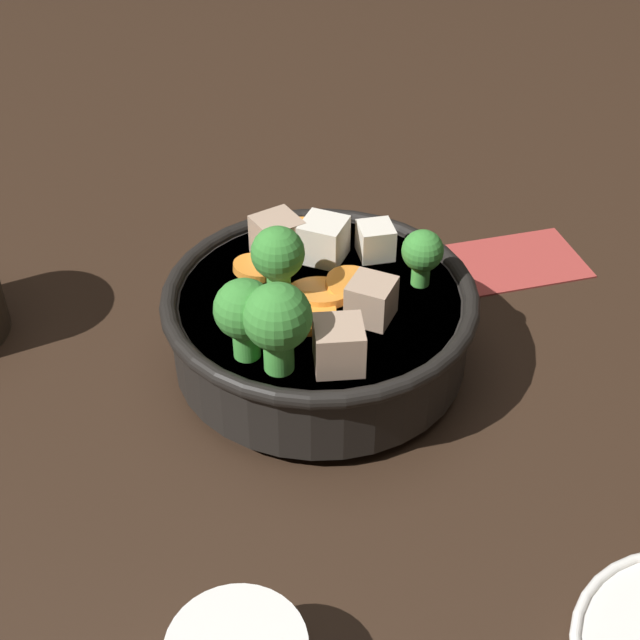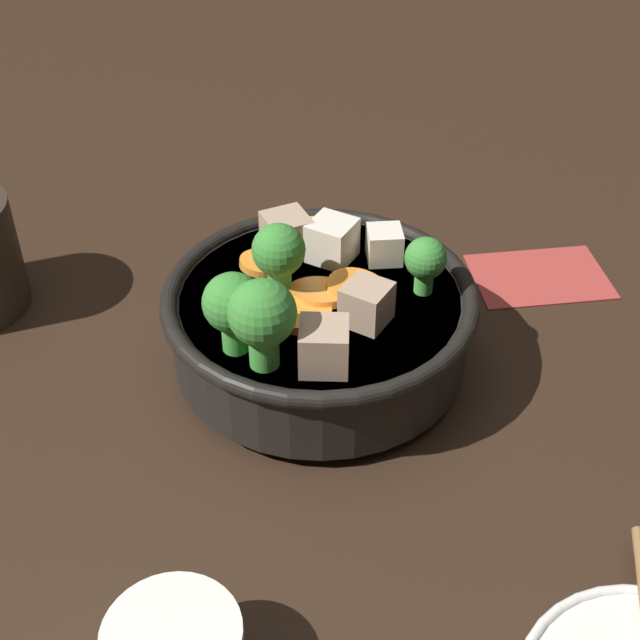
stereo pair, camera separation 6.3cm
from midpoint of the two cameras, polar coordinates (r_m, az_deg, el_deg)
name	(u,v)px [view 1 (the left image)]	position (r m, az deg, el deg)	size (l,w,h in m)	color
ground_plane	(320,365)	(0.65, -2.75, -2.98)	(3.00, 3.00, 0.00)	black
stirfry_bowl	(318,316)	(0.62, -2.98, 0.11)	(0.22, 0.22, 0.12)	black
napkin	(516,261)	(0.77, 10.20, 3.68)	(0.13, 0.11, 0.00)	#A33833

